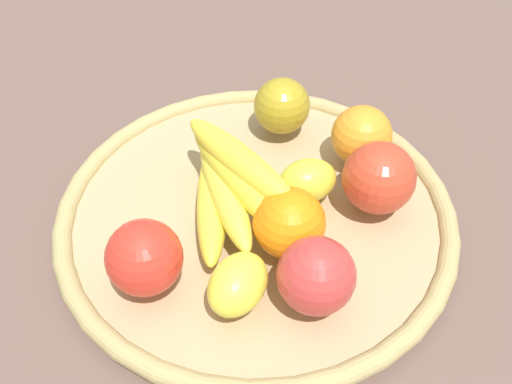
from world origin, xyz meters
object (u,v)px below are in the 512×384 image
object	(u,v)px
apple_3	(316,276)
apple_2	(144,258)
orange_0	(362,136)
orange_1	(289,223)
apple_0	(379,178)
lemon_1	(238,284)
banana_bunch	(228,182)
lemon_0	(307,181)
apple_1	(282,106)

from	to	relation	value
apple_3	apple_2	distance (m)	0.16
apple_3	orange_0	size ratio (longest dim) A/B	1.04
apple_2	orange_1	bearing A→B (deg)	-36.95
apple_2	apple_0	xyz separation A→B (m)	(0.22, -0.13, 0.00)
apple_3	orange_1	world-z (taller)	same
apple_0	lemon_1	world-z (taller)	apple_0
banana_bunch	apple_0	xyz separation A→B (m)	(0.10, -0.13, 0.00)
orange_1	apple_2	xyz separation A→B (m)	(-0.12, 0.09, 0.00)
orange_0	lemon_0	bearing A→B (deg)	169.47
apple_3	orange_0	xyz separation A→B (m)	(0.20, 0.06, -0.00)
apple_1	apple_0	xyz separation A→B (m)	(-0.05, -0.16, 0.00)
orange_1	lemon_0	bearing A→B (deg)	17.76
banana_bunch	orange_1	size ratio (longest dim) A/B	2.48
apple_3	orange_1	distance (m)	0.07
banana_bunch	apple_0	world-z (taller)	same
orange_0	apple_3	bearing A→B (deg)	-162.96
apple_0	lemon_0	bearing A→B (deg)	117.12
apple_1	lemon_0	bearing A→B (deg)	-133.00
apple_1	apple_2	bearing A→B (deg)	-174.40
apple_3	apple_0	bearing A→B (deg)	4.63
orange_0	apple_2	xyz separation A→B (m)	(-0.28, 0.08, 0.00)
apple_3	orange_1	xyz separation A→B (m)	(0.04, 0.06, -0.00)
banana_bunch	apple_1	distance (m)	0.15
banana_bunch	lemon_0	bearing A→B (deg)	-42.92
banana_bunch	orange_1	world-z (taller)	banana_bunch
lemon_0	apple_0	xyz separation A→B (m)	(0.03, -0.07, 0.02)
banana_bunch	lemon_1	bearing A→B (deg)	-138.56
apple_2	lemon_1	size ratio (longest dim) A/B	1.07
banana_bunch	lemon_1	world-z (taller)	banana_bunch
lemon_0	apple_3	bearing A→B (deg)	-144.93
orange_1	apple_2	world-z (taller)	same
apple_1	apple_0	size ratio (longest dim) A/B	0.88
lemon_0	orange_1	world-z (taller)	orange_1
orange_0	apple_0	distance (m)	0.08
apple_1	lemon_1	size ratio (longest dim) A/B	1.00
apple_1	lemon_1	world-z (taller)	apple_1
apple_3	lemon_1	xyz separation A→B (m)	(-0.04, 0.06, -0.01)
apple_3	lemon_0	size ratio (longest dim) A/B	1.12
banana_bunch	orange_0	world-z (taller)	banana_bunch
apple_1	apple_0	bearing A→B (deg)	-107.61
orange_0	apple_1	bearing A→B (deg)	93.23
apple_3	apple_0	xyz separation A→B (m)	(0.15, 0.01, 0.00)
lemon_0	banana_bunch	xyz separation A→B (m)	(-0.06, 0.06, 0.01)
orange_1	banana_bunch	bearing A→B (deg)	83.79
orange_1	lemon_1	bearing A→B (deg)	178.45
orange_1	apple_1	distance (m)	0.19
apple_0	lemon_1	xyz separation A→B (m)	(-0.19, 0.05, -0.01)
apple_3	orange_0	world-z (taller)	apple_3
orange_0	lemon_1	bearing A→B (deg)	-178.98
orange_1	apple_1	size ratio (longest dim) A/B	1.05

